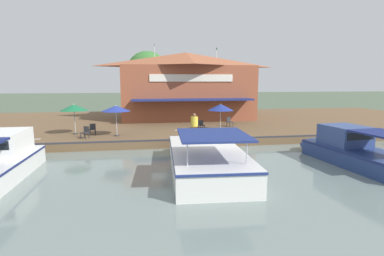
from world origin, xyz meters
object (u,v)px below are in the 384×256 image
at_px(patio_umbrella_mid_patio_left, 221,107).
at_px(cafe_chair_under_first_umbrella, 85,132).
at_px(waterfront_restaurant, 186,85).
at_px(patio_umbrella_far_corner, 116,108).
at_px(cafe_chair_beside_entrance, 93,129).
at_px(cafe_chair_far_corner_seat, 229,121).
at_px(cafe_chair_back_row_seat, 201,125).
at_px(patio_umbrella_near_quay_edge, 74,108).
at_px(person_mid_patio, 194,123).
at_px(motorboat_nearest_quay, 204,155).
at_px(motorboat_outer_channel, 348,150).
at_px(tree_behind_restaurant, 146,73).

relative_size(patio_umbrella_mid_patio_left, cafe_chair_under_first_umbrella, 2.64).
height_order(waterfront_restaurant, patio_umbrella_far_corner, waterfront_restaurant).
xyz_separation_m(cafe_chair_beside_entrance, cafe_chair_far_corner_seat, (-2.53, 11.47, 0.00)).
relative_size(waterfront_restaurant, patio_umbrella_far_corner, 6.24).
relative_size(patio_umbrella_mid_patio_left, cafe_chair_back_row_seat, 2.64).
relative_size(waterfront_restaurant, patio_umbrella_near_quay_edge, 6.15).
distance_m(cafe_chair_beside_entrance, person_mid_patio, 7.86).
relative_size(cafe_chair_under_first_umbrella, motorboat_nearest_quay, 0.09).
bearing_deg(cafe_chair_far_corner_seat, motorboat_outer_channel, 19.31).
relative_size(patio_umbrella_near_quay_edge, cafe_chair_under_first_umbrella, 2.74).
relative_size(patio_umbrella_far_corner, cafe_chair_beside_entrance, 2.70).
bearing_deg(motorboat_outer_channel, patio_umbrella_mid_patio_left, -148.89).
bearing_deg(patio_umbrella_far_corner, waterfront_restaurant, 147.61).
bearing_deg(cafe_chair_beside_entrance, patio_umbrella_mid_patio_left, 91.81).
distance_m(cafe_chair_back_row_seat, tree_behind_restaurant, 14.31).
bearing_deg(cafe_chair_beside_entrance, motorboat_outer_channel, 61.34).
height_order(waterfront_restaurant, motorboat_outer_channel, waterfront_restaurant).
height_order(patio_umbrella_near_quay_edge, person_mid_patio, patio_umbrella_near_quay_edge).
xyz_separation_m(motorboat_nearest_quay, tree_behind_restaurant, (-21.79, -2.76, 4.86)).
distance_m(cafe_chair_back_row_seat, person_mid_patio, 3.68).
xyz_separation_m(patio_umbrella_mid_patio_left, person_mid_patio, (2.94, -2.66, -0.81)).
bearing_deg(motorboat_nearest_quay, patio_umbrella_far_corner, -145.16).
relative_size(waterfront_restaurant, cafe_chair_far_corner_seat, 16.88).
height_order(cafe_chair_under_first_umbrella, person_mid_patio, person_mid_patio).
relative_size(waterfront_restaurant, cafe_chair_beside_entrance, 16.88).
distance_m(patio_umbrella_mid_patio_left, motorboat_nearest_quay, 9.13).
relative_size(patio_umbrella_far_corner, cafe_chair_back_row_seat, 2.70).
bearing_deg(cafe_chair_far_corner_seat, patio_umbrella_near_quay_edge, -81.51).
distance_m(cafe_chair_far_corner_seat, tree_behind_restaurant, 14.05).
bearing_deg(cafe_chair_under_first_umbrella, cafe_chair_beside_entrance, 168.68).
bearing_deg(motorboat_nearest_quay, cafe_chair_beside_entrance, -139.20).
bearing_deg(motorboat_nearest_quay, waterfront_restaurant, 174.98).
relative_size(cafe_chair_under_first_umbrella, motorboat_outer_channel, 0.11).
height_order(patio_umbrella_mid_patio_left, motorboat_nearest_quay, patio_umbrella_mid_patio_left).
xyz_separation_m(patio_umbrella_mid_patio_left, motorboat_nearest_quay, (8.41, -3.06, -1.82)).
bearing_deg(cafe_chair_under_first_umbrella, motorboat_nearest_quay, 47.11).
bearing_deg(cafe_chair_far_corner_seat, waterfront_restaurant, -158.44).
bearing_deg(tree_behind_restaurant, patio_umbrella_near_quay_edge, -23.21).
height_order(cafe_chair_under_first_umbrella, tree_behind_restaurant, tree_behind_restaurant).
height_order(motorboat_outer_channel, tree_behind_restaurant, tree_behind_restaurant).
distance_m(cafe_chair_far_corner_seat, motorboat_outer_channel, 11.53).
height_order(cafe_chair_under_first_umbrella, motorboat_outer_channel, motorboat_outer_channel).
height_order(cafe_chair_back_row_seat, tree_behind_restaurant, tree_behind_restaurant).
distance_m(waterfront_restaurant, tree_behind_restaurant, 5.94).
relative_size(cafe_chair_beside_entrance, cafe_chair_far_corner_seat, 1.00).
height_order(patio_umbrella_far_corner, cafe_chair_under_first_umbrella, patio_umbrella_far_corner).
relative_size(patio_umbrella_near_quay_edge, cafe_chair_beside_entrance, 2.74).
relative_size(patio_umbrella_mid_patio_left, patio_umbrella_near_quay_edge, 0.96).
distance_m(cafe_chair_back_row_seat, cafe_chair_far_corner_seat, 3.38).
bearing_deg(person_mid_patio, patio_umbrella_mid_patio_left, 137.79).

